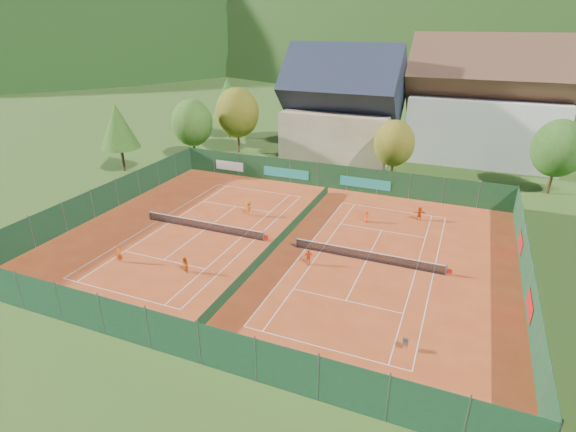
{
  "coord_description": "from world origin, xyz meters",
  "views": [
    {
      "loc": [
        14.49,
        -33.32,
        18.73
      ],
      "look_at": [
        0.0,
        2.0,
        2.0
      ],
      "focal_mm": 28.0,
      "sensor_mm": 36.0,
      "label": 1
    }
  ],
  "objects_px": {
    "player_right_far_b": "(419,213)",
    "player_right_far_a": "(366,216)",
    "chalet": "(342,111)",
    "player_left_mid": "(185,265)",
    "player_left_near": "(119,254)",
    "hotel_block_a": "(486,108)",
    "player_left_far": "(249,208)",
    "player_right_near": "(308,257)",
    "ball_hopper": "(405,342)"
  },
  "relations": [
    {
      "from": "chalet",
      "to": "player_left_far",
      "type": "bearing_deg",
      "value": -95.83
    },
    {
      "from": "hotel_block_a",
      "to": "player_left_mid",
      "type": "xyz_separation_m",
      "value": [
        -21.07,
        -43.46,
        -6.68
      ]
    },
    {
      "from": "player_left_near",
      "to": "player_left_mid",
      "type": "relative_size",
      "value": 1.11
    },
    {
      "from": "hotel_block_a",
      "to": "player_left_far",
      "type": "bearing_deg",
      "value": -124.7
    },
    {
      "from": "ball_hopper",
      "to": "player_right_near",
      "type": "distance_m",
      "value": 11.92
    },
    {
      "from": "player_left_near",
      "to": "hotel_block_a",
      "type": "bearing_deg",
      "value": 47.73
    },
    {
      "from": "player_right_far_b",
      "to": "player_left_far",
      "type": "bearing_deg",
      "value": -3.72
    },
    {
      "from": "chalet",
      "to": "player_right_far_b",
      "type": "relative_size",
      "value": 11.17
    },
    {
      "from": "player_right_far_b",
      "to": "player_left_near",
      "type": "bearing_deg",
      "value": 17.66
    },
    {
      "from": "player_left_far",
      "to": "player_right_near",
      "type": "relative_size",
      "value": 1.14
    },
    {
      "from": "ball_hopper",
      "to": "player_right_far_b",
      "type": "bearing_deg",
      "value": 94.98
    },
    {
      "from": "player_right_far_b",
      "to": "player_right_far_a",
      "type": "bearing_deg",
      "value": 5.3
    },
    {
      "from": "player_right_near",
      "to": "hotel_block_a",
      "type": "bearing_deg",
      "value": 44.29
    },
    {
      "from": "chalet",
      "to": "player_right_far_a",
      "type": "height_order",
      "value": "chalet"
    },
    {
      "from": "chalet",
      "to": "player_left_near",
      "type": "bearing_deg",
      "value": -102.09
    },
    {
      "from": "player_left_near",
      "to": "player_right_far_a",
      "type": "bearing_deg",
      "value": 31.94
    },
    {
      "from": "player_left_near",
      "to": "chalet",
      "type": "bearing_deg",
      "value": 67.28
    },
    {
      "from": "chalet",
      "to": "hotel_block_a",
      "type": "height_order",
      "value": "hotel_block_a"
    },
    {
      "from": "chalet",
      "to": "player_left_mid",
      "type": "xyz_separation_m",
      "value": [
        -2.07,
        -37.46,
        -5.92
      ]
    },
    {
      "from": "player_left_mid",
      "to": "player_left_far",
      "type": "distance_m",
      "value": 12.32
    },
    {
      "from": "chalet",
      "to": "player_left_mid",
      "type": "distance_m",
      "value": 37.98
    },
    {
      "from": "hotel_block_a",
      "to": "ball_hopper",
      "type": "relative_size",
      "value": 27.0
    },
    {
      "from": "player_right_far_a",
      "to": "player_right_far_b",
      "type": "height_order",
      "value": "player_right_far_b"
    },
    {
      "from": "player_left_mid",
      "to": "player_right_far_a",
      "type": "distance_m",
      "value": 18.94
    },
    {
      "from": "ball_hopper",
      "to": "player_left_far",
      "type": "distance_m",
      "value": 23.67
    },
    {
      "from": "player_left_near",
      "to": "player_right_far_a",
      "type": "relative_size",
      "value": 1.25
    },
    {
      "from": "player_right_far_a",
      "to": "player_right_far_b",
      "type": "bearing_deg",
      "value": -159.97
    },
    {
      "from": "player_left_near",
      "to": "player_right_near",
      "type": "bearing_deg",
      "value": 10.13
    },
    {
      "from": "hotel_block_a",
      "to": "player_right_far_b",
      "type": "height_order",
      "value": "hotel_block_a"
    },
    {
      "from": "ball_hopper",
      "to": "player_right_near",
      "type": "relative_size",
      "value": 0.57
    },
    {
      "from": "player_left_near",
      "to": "player_right_far_a",
      "type": "distance_m",
      "value": 23.46
    },
    {
      "from": "ball_hopper",
      "to": "player_right_far_a",
      "type": "distance_m",
      "value": 19.12
    },
    {
      "from": "hotel_block_a",
      "to": "player_right_near",
      "type": "bearing_deg",
      "value": -107.82
    },
    {
      "from": "chalet",
      "to": "player_right_near",
      "type": "relative_size",
      "value": 11.62
    },
    {
      "from": "player_right_near",
      "to": "player_left_near",
      "type": "bearing_deg",
      "value": 172.86
    },
    {
      "from": "hotel_block_a",
      "to": "player_left_mid",
      "type": "height_order",
      "value": "hotel_block_a"
    },
    {
      "from": "chalet",
      "to": "player_left_far",
      "type": "distance_m",
      "value": 25.94
    },
    {
      "from": "player_right_far_a",
      "to": "player_right_far_b",
      "type": "distance_m",
      "value": 5.47
    },
    {
      "from": "ball_hopper",
      "to": "chalet",
      "type": "bearing_deg",
      "value": 111.46
    },
    {
      "from": "player_right_near",
      "to": "player_right_far_b",
      "type": "xyz_separation_m",
      "value": [
        7.34,
        12.77,
        0.03
      ]
    },
    {
      "from": "player_left_far",
      "to": "player_right_far_a",
      "type": "bearing_deg",
      "value": -151.02
    },
    {
      "from": "hotel_block_a",
      "to": "player_right_far_a",
      "type": "distance_m",
      "value": 30.61
    },
    {
      "from": "player_left_near",
      "to": "player_right_far_b",
      "type": "xyz_separation_m",
      "value": [
        22.14,
        18.38,
        -0.06
      ]
    },
    {
      "from": "hotel_block_a",
      "to": "player_right_near",
      "type": "height_order",
      "value": "hotel_block_a"
    },
    {
      "from": "hotel_block_a",
      "to": "player_left_far",
      "type": "distance_m",
      "value": 38.45
    },
    {
      "from": "player_left_near",
      "to": "player_right_far_b",
      "type": "height_order",
      "value": "player_left_near"
    },
    {
      "from": "ball_hopper",
      "to": "player_right_far_a",
      "type": "xyz_separation_m",
      "value": [
        -6.64,
        17.93,
        0.07
      ]
    },
    {
      "from": "player_right_near",
      "to": "player_right_far_a",
      "type": "xyz_separation_m",
      "value": [
        2.48,
        10.26,
        -0.07
      ]
    },
    {
      "from": "hotel_block_a",
      "to": "player_left_near",
      "type": "height_order",
      "value": "hotel_block_a"
    },
    {
      "from": "player_right_far_a",
      "to": "player_right_far_b",
      "type": "relative_size",
      "value": 0.86
    }
  ]
}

